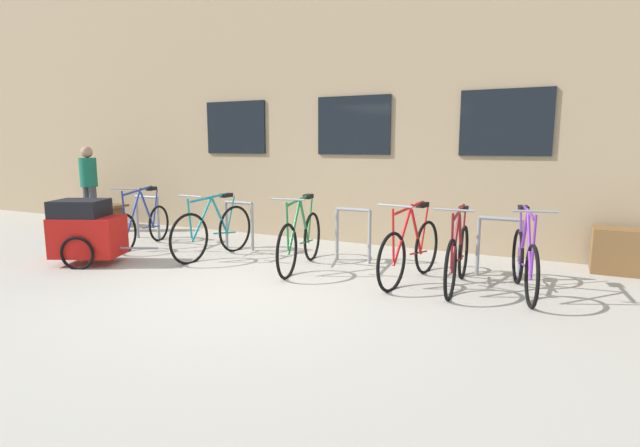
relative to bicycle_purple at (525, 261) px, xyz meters
name	(u,v)px	position (x,y,z in m)	size (l,w,h in m)	color
ground_plane	(248,291)	(-2.88, -1.34, -0.38)	(42.00, 42.00, 0.00)	#B2ADA0
storefront_building	(412,88)	(-2.88, 5.37, 2.60)	(28.00, 7.06, 5.96)	tan
bike_rack	(293,225)	(-3.34, 0.56, 0.10)	(6.56, 0.05, 0.79)	gray
bicycle_purple	(525,261)	(0.00, 0.00, 0.00)	(0.51, 1.61, 1.04)	black
bicycle_teal	(214,231)	(-4.37, -0.06, 0.02)	(0.44, 1.74, 1.00)	black
bicycle_blue	(143,224)	(-5.94, 0.05, -0.01)	(0.55, 1.64, 1.04)	black
bicycle_maroon	(458,256)	(-0.73, -0.10, 0.00)	(0.44, 1.67, 1.02)	black
bicycle_green	(301,240)	(-2.86, -0.09, 0.02)	(0.46, 1.77, 1.04)	black
bicycle_red	(410,250)	(-1.31, -0.06, 0.01)	(0.45, 1.72, 1.03)	black
bike_trailer	(87,231)	(-5.71, -1.21, 0.10)	(1.45, 0.91, 0.94)	red
wooden_bench	(92,208)	(-8.67, 1.29, -0.03)	(1.75, 0.40, 0.46)	brown
person_by_bench	(89,183)	(-7.97, 0.69, 0.58)	(0.36, 0.32, 1.66)	#3F3F42
backpack	(77,227)	(-7.53, 0.02, -0.16)	(0.28, 0.20, 0.44)	black
planter_box	(621,251)	(1.09, 1.51, -0.08)	(0.70, 0.44, 0.60)	brown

